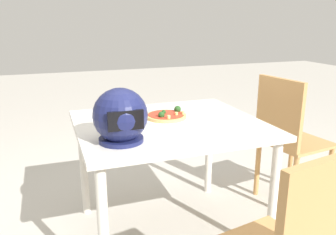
% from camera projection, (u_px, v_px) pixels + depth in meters
% --- Properties ---
extents(ground_plane, '(14.00, 14.00, 0.00)m').
position_uv_depth(ground_plane, '(169.00, 231.00, 2.14)').
color(ground_plane, '#B2ADA3').
extents(dining_table, '(1.02, 0.89, 0.70)m').
position_uv_depth(dining_table, '(169.00, 136.00, 1.97)').
color(dining_table, beige).
rests_on(dining_table, ground).
extents(pizza_plate, '(0.29, 0.29, 0.01)m').
position_uv_depth(pizza_plate, '(167.00, 119.00, 2.00)').
color(pizza_plate, white).
rests_on(pizza_plate, dining_table).
extents(pizza, '(0.23, 0.23, 0.05)m').
position_uv_depth(pizza, '(167.00, 115.00, 1.99)').
color(pizza, tan).
rests_on(pizza, pizza_plate).
extents(motorcycle_helmet, '(0.26, 0.26, 0.26)m').
position_uv_depth(motorcycle_helmet, '(120.00, 117.00, 1.61)').
color(motorcycle_helmet, '#191E4C').
rests_on(motorcycle_helmet, dining_table).
extents(chair_side, '(0.46, 0.46, 0.90)m').
position_uv_depth(chair_side, '(287.00, 135.00, 2.35)').
color(chair_side, '#B7844C').
rests_on(chair_side, ground).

